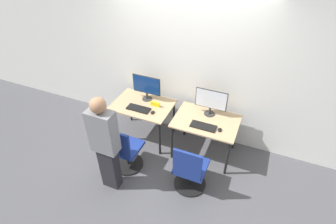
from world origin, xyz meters
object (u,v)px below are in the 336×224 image
mouse_right (220,130)px  monitor_left (147,87)px  mouse_left (153,112)px  monitor_right (211,101)px  keyboard_right (203,126)px  person_left (105,143)px  office_chair_left (125,152)px  keyboard_left (138,109)px  office_chair_right (190,172)px

mouse_right → monitor_left: bearing=166.3°
monitor_left → mouse_left: monitor_left is taller
monitor_right → keyboard_right: (0.00, -0.35, -0.24)m
monitor_right → mouse_right: 0.48m
monitor_left → monitor_right: 1.12m
person_left → mouse_right: bearing=37.2°
office_chair_left → monitor_left: bearing=94.6°
mouse_left → office_chair_left: bearing=-106.4°
keyboard_left → mouse_right: 1.37m
monitor_right → office_chair_left: bearing=-136.9°
person_left → keyboard_right: (1.07, 0.99, -0.13)m
mouse_right → office_chair_right: bearing=-111.0°
monitor_right → mouse_right: size_ratio=5.60×
monitor_left → keyboard_left: (0.00, -0.32, -0.24)m
monitor_right → person_left: bearing=-128.6°
mouse_left → office_chair_right: bearing=-35.3°
person_left → mouse_left: bearing=77.8°
mouse_right → office_chair_right: 0.76m
person_left → office_chair_right: 1.26m
monitor_right → mouse_left: bearing=-158.4°
keyboard_left → office_chair_left: bearing=-83.2°
keyboard_left → office_chair_left: office_chair_left is taller
office_chair_right → keyboard_left: bearing=151.1°
mouse_left → monitor_right: size_ratio=0.18×
monitor_left → office_chair_left: monitor_left is taller
office_chair_left → office_chair_right: (1.05, 0.02, 0.00)m
keyboard_left → office_chair_right: size_ratio=0.45×
person_left → keyboard_right: bearing=42.9°
keyboard_left → office_chair_right: office_chair_right is taller
monitor_left → office_chair_right: monitor_left is taller
person_left → monitor_right: person_left is taller
office_chair_right → monitor_right: bearing=90.8°
keyboard_right → monitor_right: bearing=90.0°
keyboard_left → keyboard_right: (1.12, -0.02, 0.00)m
mouse_left → monitor_left: bearing=128.3°
person_left → monitor_right: size_ratio=3.11×
monitor_left → monitor_right: (1.12, 0.00, 0.00)m
keyboard_left → person_left: (0.05, -1.01, 0.13)m
monitor_right → keyboard_left: bearing=-163.7°
mouse_left → person_left: (-0.22, -1.00, 0.13)m
mouse_left → office_chair_left: size_ratio=0.10×
office_chair_right → monitor_left: bearing=140.0°
mouse_left → mouse_right: (1.10, 0.00, 0.00)m
keyboard_right → monitor_left: bearing=162.9°
office_chair_left → monitor_right: (1.04, 0.97, 0.61)m
monitor_left → person_left: (0.05, -1.34, -0.11)m
keyboard_right → mouse_right: size_ratio=4.35×
keyboard_left → person_left: 1.02m
keyboard_left → office_chair_left: (0.08, -0.65, -0.37)m
office_chair_left → keyboard_right: size_ratio=2.21×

